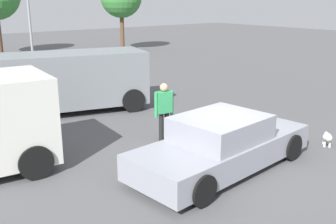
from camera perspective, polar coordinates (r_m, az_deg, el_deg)
name	(u,v)px	position (r m, az deg, el deg)	size (l,w,h in m)	color
ground_plane	(222,167)	(9.39, 7.73, -7.88)	(80.00, 80.00, 0.00)	#515154
sedan_foreground	(222,145)	(9.11, 7.74, -4.67)	(4.78, 2.21, 1.27)	gray
dog	(327,138)	(11.31, 21.87, -3.44)	(0.49, 0.42, 0.39)	white
suv_dark	(72,80)	(13.98, -13.58, 4.54)	(5.25, 3.18, 2.02)	gray
pedestrian	(164,107)	(10.66, -0.58, 0.68)	(0.56, 0.30, 1.62)	black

